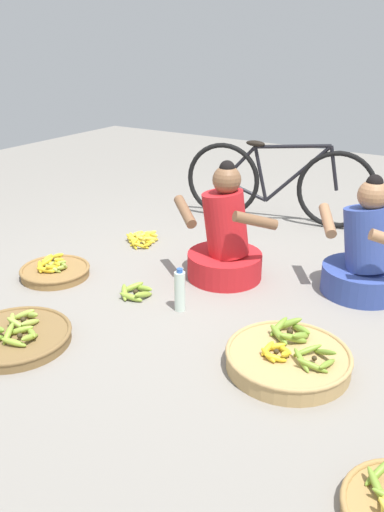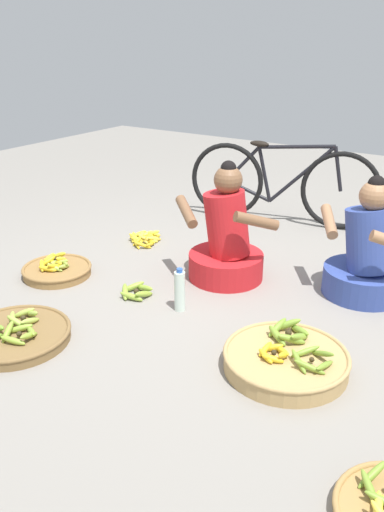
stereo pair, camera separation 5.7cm
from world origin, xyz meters
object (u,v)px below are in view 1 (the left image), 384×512
(loose_bananas_front_center, at_px, (142,238))
(water_bottle, at_px, (180,291))
(vendor_woman_front, at_px, (225,242))
(loose_bananas_front_left, at_px, (135,292))
(vendor_woman_behind, at_px, (364,257))
(bicycle_leaning, at_px, (277,183))
(banana_basket_mid_right, at_px, (288,358))
(banana_basket_back_left, at_px, (55,271))
(banana_basket_near_vendor, at_px, (15,336))

(loose_bananas_front_center, relative_size, water_bottle, 1.19)
(vendor_woman_front, xyz_separation_m, loose_bananas_front_left, (-0.35, -0.57, -0.24))
(vendor_woman_behind, relative_size, loose_bananas_front_left, 3.31)
(vendor_woman_front, xyz_separation_m, water_bottle, (0.00, -0.56, -0.14))
(loose_bananas_front_center, distance_m, loose_bananas_front_left, 0.98)
(bicycle_leaning, xyz_separation_m, banana_basket_mid_right, (1.00, -2.08, -0.30))
(loose_bananas_front_center, bearing_deg, vendor_woman_behind, 1.13)
(banana_basket_back_left, height_order, water_bottle, water_bottle)
(bicycle_leaning, bearing_deg, loose_bananas_front_center, -124.15)
(bicycle_leaning, xyz_separation_m, banana_basket_back_left, (-0.83, -1.93, -0.32))
(banana_basket_near_vendor, distance_m, loose_bananas_front_left, 0.83)
(bicycle_leaning, relative_size, banana_basket_back_left, 3.44)
(vendor_woman_front, bearing_deg, water_bottle, -89.89)
(vendor_woman_front, height_order, water_bottle, vendor_woman_front)
(vendor_woman_behind, height_order, banana_basket_mid_right, vendor_woman_behind)
(banana_basket_near_vendor, bearing_deg, loose_bananas_front_left, 75.20)
(loose_bananas_front_center, bearing_deg, water_bottle, -41.59)
(bicycle_leaning, xyz_separation_m, loose_bananas_front_left, (-0.16, -1.87, -0.33))
(banana_basket_back_left, bearing_deg, loose_bananas_front_center, 82.76)
(vendor_woman_front, bearing_deg, bicycle_leaning, 98.27)
(vendor_woman_front, distance_m, banana_basket_mid_right, 1.14)
(bicycle_leaning, distance_m, banana_basket_near_vendor, 2.71)
(banana_basket_mid_right, height_order, banana_basket_back_left, banana_basket_mid_right)
(banana_basket_mid_right, bearing_deg, water_bottle, 165.01)
(vendor_woman_front, relative_size, bicycle_leaning, 0.50)
(bicycle_leaning, bearing_deg, banana_basket_mid_right, -64.40)
(vendor_woman_front, height_order, loose_bananas_front_left, vendor_woman_front)
(vendor_woman_front, height_order, bicycle_leaning, vendor_woman_front)
(loose_bananas_front_center, relative_size, loose_bananas_front_left, 1.38)
(banana_basket_mid_right, bearing_deg, loose_bananas_front_center, 149.21)
(vendor_woman_front, xyz_separation_m, banana_basket_back_left, (-1.02, -0.63, -0.23))
(bicycle_leaning, height_order, banana_basket_back_left, bicycle_leaning)
(water_bottle, bearing_deg, bicycle_leaning, 95.82)
(banana_basket_back_left, height_order, loose_bananas_front_center, banana_basket_back_left)
(vendor_woman_front, bearing_deg, vendor_woman_behind, 17.51)
(vendor_woman_behind, bearing_deg, banana_basket_mid_right, -93.66)
(vendor_woman_front, distance_m, loose_bananas_front_left, 0.71)
(loose_bananas_front_center, bearing_deg, banana_basket_mid_right, -30.79)
(bicycle_leaning, xyz_separation_m, water_bottle, (0.19, -1.86, -0.23))
(vendor_woman_front, height_order, banana_basket_back_left, vendor_woman_front)
(banana_basket_near_vendor, distance_m, loose_bananas_front_center, 1.65)
(banana_basket_mid_right, xyz_separation_m, water_bottle, (-0.81, 0.22, 0.07))
(banana_basket_back_left, height_order, loose_bananas_front_left, banana_basket_back_left)
(banana_basket_mid_right, height_order, banana_basket_near_vendor, banana_basket_mid_right)
(bicycle_leaning, height_order, loose_bananas_front_left, bicycle_leaning)
(vendor_woman_behind, xyz_separation_m, water_bottle, (-0.87, -0.84, -0.12))
(bicycle_leaning, bearing_deg, vendor_woman_behind, -43.88)
(banana_basket_mid_right, distance_m, loose_bananas_front_left, 1.18)
(banana_basket_mid_right, bearing_deg, banana_basket_back_left, 175.23)
(banana_basket_near_vendor, distance_m, water_bottle, 0.99)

